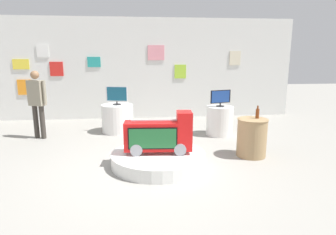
# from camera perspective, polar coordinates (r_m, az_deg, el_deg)

# --- Properties ---
(ground_plane) EXTENTS (30.00, 30.00, 0.00)m
(ground_plane) POSITION_cam_1_polar(r_m,az_deg,el_deg) (5.32, -4.62, -10.27)
(ground_plane) COLOR gray
(back_wall_display) EXTENTS (10.12, 0.13, 3.21)m
(back_wall_display) POSITION_cam_1_polar(r_m,az_deg,el_deg) (9.48, -5.64, 9.58)
(back_wall_display) COLOR silver
(back_wall_display) RESTS_ON ground
(main_display_pedestal) EXTENTS (1.77, 1.77, 0.24)m
(main_display_pedestal) POSITION_cam_1_polar(r_m,az_deg,el_deg) (5.50, -1.93, -8.15)
(main_display_pedestal) COLOR silver
(main_display_pedestal) RESTS_ON ground
(novelty_firetruck_tv) EXTENTS (1.27, 0.48, 0.78)m
(novelty_firetruck_tv) POSITION_cam_1_polar(r_m,az_deg,el_deg) (5.35, -1.69, -3.71)
(novelty_firetruck_tv) COLOR gray
(novelty_firetruck_tv) RESTS_ON main_display_pedestal
(display_pedestal_left_rear) EXTENTS (0.69, 0.69, 0.75)m
(display_pedestal_left_rear) POSITION_cam_1_polar(r_m,az_deg,el_deg) (7.57, 10.21, -0.63)
(display_pedestal_left_rear) COLOR silver
(display_pedestal_left_rear) RESTS_ON ground
(tv_on_left_rear) EXTENTS (0.55, 0.21, 0.42)m
(tv_on_left_rear) POSITION_cam_1_polar(r_m,az_deg,el_deg) (7.46, 10.38, 3.92)
(tv_on_left_rear) COLOR black
(tv_on_left_rear) RESTS_ON display_pedestal_left_rear
(display_pedestal_center_rear) EXTENTS (0.84, 0.84, 0.75)m
(display_pedestal_center_rear) POSITION_cam_1_polar(r_m,az_deg,el_deg) (7.86, -9.99, -0.16)
(display_pedestal_center_rear) COLOR silver
(display_pedestal_center_rear) RESTS_ON ground
(tv_on_center_rear) EXTENTS (0.57, 0.21, 0.49)m
(tv_on_center_rear) POSITION_cam_1_polar(r_m,az_deg,el_deg) (7.74, -10.15, 4.47)
(tv_on_center_rear) COLOR black
(tv_on_center_rear) RESTS_ON display_pedestal_center_rear
(side_table_round) EXTENTS (0.61, 0.61, 0.78)m
(side_table_round) POSITION_cam_1_polar(r_m,az_deg,el_deg) (6.12, 16.29, -3.77)
(side_table_round) COLOR #9E7F56
(side_table_round) RESTS_ON ground
(bottle_on_side_table) EXTENTS (0.07, 0.07, 0.26)m
(bottle_on_side_table) POSITION_cam_1_polar(r_m,az_deg,el_deg) (6.09, 17.32, 0.81)
(bottle_on_side_table) COLOR brown
(bottle_on_side_table) RESTS_ON side_table_round
(shopper_browsing_near_truck) EXTENTS (0.52, 0.34, 1.68)m
(shopper_browsing_near_truck) POSITION_cam_1_polar(r_m,az_deg,el_deg) (7.73, -24.55, 3.28)
(shopper_browsing_near_truck) COLOR #38332D
(shopper_browsing_near_truck) RESTS_ON ground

